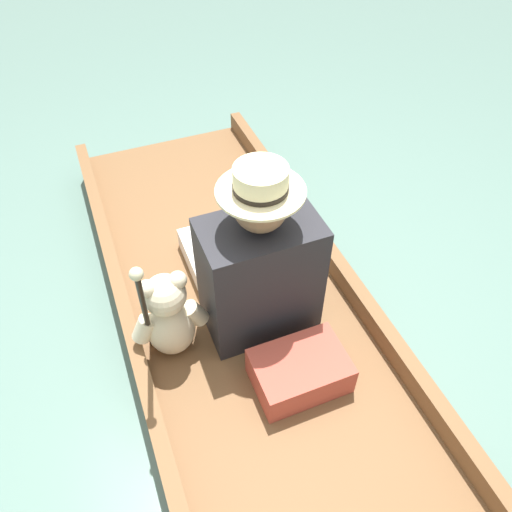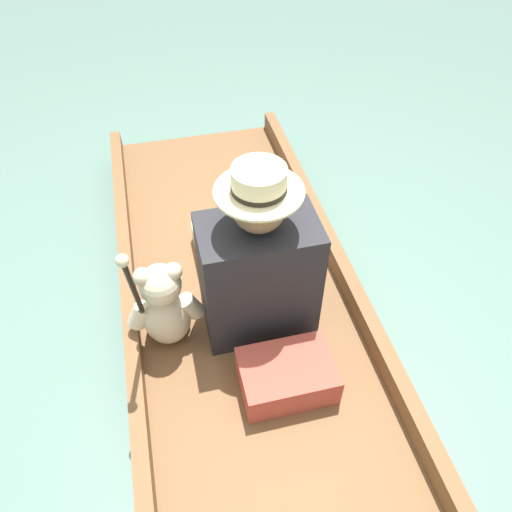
{
  "view_description": "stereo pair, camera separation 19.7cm",
  "coord_description": "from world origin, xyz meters",
  "px_view_note": "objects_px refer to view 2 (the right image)",
  "views": [
    {
      "loc": [
        -0.46,
        -1.21,
        1.92
      ],
      "look_at": [
        0.05,
        0.07,
        0.5
      ],
      "focal_mm": 35.0,
      "sensor_mm": 36.0,
      "label": 1
    },
    {
      "loc": [
        -0.27,
        -1.26,
        1.92
      ],
      "look_at": [
        0.05,
        0.07,
        0.5
      ],
      "focal_mm": 35.0,
      "sensor_mm": 36.0,
      "label": 2
    }
  ],
  "objects_px": {
    "walking_cane": "(135,293)",
    "teddy_bear": "(165,307)",
    "seated_person": "(254,264)",
    "wine_glass": "(312,242)"
  },
  "relations": [
    {
      "from": "seated_person",
      "to": "wine_glass",
      "type": "relative_size",
      "value": 8.59
    },
    {
      "from": "walking_cane",
      "to": "wine_glass",
      "type": "bearing_deg",
      "value": 28.06
    },
    {
      "from": "teddy_bear",
      "to": "walking_cane",
      "type": "bearing_deg",
      "value": -134.88
    },
    {
      "from": "seated_person",
      "to": "walking_cane",
      "type": "height_order",
      "value": "seated_person"
    },
    {
      "from": "wine_glass",
      "to": "teddy_bear",
      "type": "bearing_deg",
      "value": -154.44
    },
    {
      "from": "seated_person",
      "to": "teddy_bear",
      "type": "relative_size",
      "value": 1.81
    },
    {
      "from": "teddy_bear",
      "to": "walking_cane",
      "type": "relative_size",
      "value": 0.63
    },
    {
      "from": "seated_person",
      "to": "teddy_bear",
      "type": "xyz_separation_m",
      "value": [
        -0.39,
        -0.08,
        -0.08
      ]
    },
    {
      "from": "walking_cane",
      "to": "teddy_bear",
      "type": "bearing_deg",
      "value": 45.12
    },
    {
      "from": "seated_person",
      "to": "walking_cane",
      "type": "xyz_separation_m",
      "value": [
        -0.47,
        -0.16,
        0.13
      ]
    }
  ]
}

